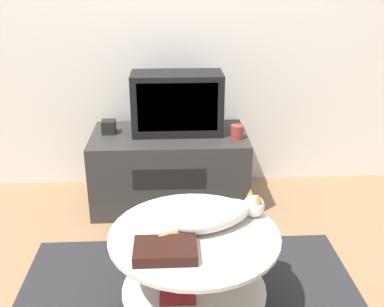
% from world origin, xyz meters
% --- Properties ---
extents(wall_back, '(8.00, 0.05, 2.60)m').
position_xyz_m(wall_back, '(0.00, 1.58, 1.30)').
color(wall_back, silver).
rests_on(wall_back, ground_plane).
extents(tv_stand, '(1.04, 0.58, 0.51)m').
position_xyz_m(tv_stand, '(-0.09, 1.20, 0.25)').
color(tv_stand, '#33302D').
rests_on(tv_stand, ground_plane).
extents(tv, '(0.60, 0.28, 0.41)m').
position_xyz_m(tv, '(-0.03, 1.24, 0.71)').
color(tv, black).
rests_on(tv, tv_stand).
extents(speaker, '(0.09, 0.09, 0.09)m').
position_xyz_m(speaker, '(-0.49, 1.24, 0.55)').
color(speaker, black).
rests_on(speaker, tv_stand).
extents(mug, '(0.08, 0.08, 0.09)m').
position_xyz_m(mug, '(0.35, 1.09, 0.55)').
color(mug, '#99332D').
rests_on(mug, tv_stand).
extents(coffee_table, '(0.76, 0.76, 0.44)m').
position_xyz_m(coffee_table, '(0.02, 0.05, 0.31)').
color(coffee_table, '#B2B2B7').
rests_on(coffee_table, rug).
extents(dvd_box, '(0.26, 0.17, 0.05)m').
position_xyz_m(dvd_box, '(-0.11, -0.11, 0.48)').
color(dvd_box, black).
rests_on(dvd_box, coffee_table).
extents(cat, '(0.53, 0.32, 0.13)m').
position_xyz_m(cat, '(0.13, 0.10, 0.52)').
color(cat, silver).
rests_on(cat, coffee_table).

